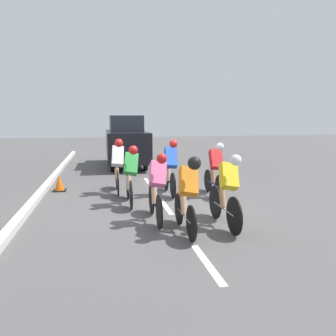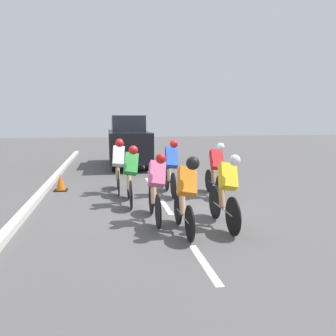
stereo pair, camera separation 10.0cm
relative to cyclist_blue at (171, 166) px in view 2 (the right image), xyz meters
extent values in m
plane|color=#565454|center=(0.37, 0.93, -0.81)|extent=(60.00, 60.00, 0.00)
cube|color=white|center=(0.37, 4.43, -0.81)|extent=(0.12, 1.40, 0.01)
cube|color=white|center=(0.37, 1.23, -0.81)|extent=(0.12, 1.40, 0.01)
cube|color=white|center=(0.37, -1.97, -0.81)|extent=(0.12, 1.40, 0.01)
cube|color=beige|center=(3.57, 1.23, -0.74)|extent=(0.20, 26.25, 0.14)
cylinder|color=black|center=(0.02, -0.57, -0.47)|extent=(0.03, 0.69, 0.69)
cylinder|color=black|center=(0.02, 0.41, -0.47)|extent=(0.03, 0.69, 0.69)
cylinder|color=black|center=(0.02, -0.08, -0.47)|extent=(0.04, 0.98, 0.04)
cylinder|color=black|center=(0.02, -0.25, -0.26)|extent=(0.04, 0.04, 0.42)
cylinder|color=white|center=(0.02, -0.13, -0.37)|extent=(0.07, 0.07, 0.16)
cylinder|color=#DBAD84|center=(0.02, -0.15, -0.29)|extent=(0.12, 0.23, 0.36)
cube|color=blue|center=(-0.01, 0.02, 0.24)|extent=(0.37, 0.50, 0.62)
sphere|color=red|center=(-0.03, 0.24, 0.63)|extent=(0.22, 0.22, 0.22)
cylinder|color=black|center=(-1.16, -0.18, -0.49)|extent=(0.03, 0.65, 0.65)
cylinder|color=black|center=(-1.16, 0.79, -0.49)|extent=(0.03, 0.65, 0.65)
cylinder|color=navy|center=(-1.16, 0.31, -0.49)|extent=(0.04, 0.97, 0.04)
cylinder|color=navy|center=(-1.16, 0.14, -0.28)|extent=(0.04, 0.04, 0.42)
cylinder|color=#1999D8|center=(-1.16, 0.26, -0.39)|extent=(0.07, 0.07, 0.16)
cylinder|color=#9E704C|center=(-1.16, 0.24, -0.31)|extent=(0.12, 0.23, 0.36)
cube|color=red|center=(-1.18, 0.41, 0.21)|extent=(0.37, 0.48, 0.59)
sphere|color=white|center=(-1.21, 0.63, 0.57)|extent=(0.21, 0.21, 0.21)
cylinder|color=black|center=(0.37, 2.58, -0.49)|extent=(0.03, 0.64, 0.64)
cylinder|color=black|center=(0.37, 3.54, -0.49)|extent=(0.03, 0.64, 0.64)
cylinder|color=#B7B7BC|center=(0.37, 3.06, -0.49)|extent=(0.04, 0.96, 0.04)
cylinder|color=#B7B7BC|center=(0.37, 2.89, -0.28)|extent=(0.04, 0.04, 0.42)
cylinder|color=#1999D8|center=(0.37, 3.01, -0.39)|extent=(0.07, 0.07, 0.16)
cylinder|color=#DBAD84|center=(0.37, 2.99, -0.31)|extent=(0.12, 0.23, 0.36)
cube|color=orange|center=(0.32, 3.16, 0.18)|extent=(0.41, 0.46, 0.58)
sphere|color=black|center=(0.28, 3.38, 0.54)|extent=(0.24, 0.24, 0.24)
cylinder|color=black|center=(1.21, 0.29, -0.47)|extent=(0.03, 0.69, 0.69)
cylinder|color=black|center=(1.21, 1.28, -0.47)|extent=(0.03, 0.69, 0.69)
cylinder|color=#B7B7BC|center=(1.21, 0.78, -0.47)|extent=(0.04, 0.99, 0.04)
cylinder|color=#B7B7BC|center=(1.21, 0.61, -0.26)|extent=(0.04, 0.04, 0.42)
cylinder|color=white|center=(1.21, 0.73, -0.37)|extent=(0.07, 0.07, 0.16)
cylinder|color=#DBAD84|center=(1.21, 0.71, -0.29)|extent=(0.12, 0.23, 0.36)
cube|color=green|center=(1.17, 0.88, 0.21)|extent=(0.40, 0.47, 0.59)
sphere|color=red|center=(1.13, 1.10, 0.57)|extent=(0.22, 0.22, 0.22)
cylinder|color=black|center=(1.45, -1.08, -0.46)|extent=(0.03, 0.71, 0.71)
cylinder|color=black|center=(1.45, -0.11, -0.46)|extent=(0.03, 0.71, 0.71)
cylinder|color=navy|center=(1.45, -0.60, -0.46)|extent=(0.04, 0.97, 0.04)
cylinder|color=navy|center=(1.45, -0.77, -0.25)|extent=(0.04, 0.04, 0.42)
cylinder|color=white|center=(1.45, -0.65, -0.36)|extent=(0.07, 0.07, 0.16)
cylinder|color=tan|center=(1.45, -0.67, -0.28)|extent=(0.12, 0.23, 0.36)
cube|color=white|center=(1.42, -0.50, 0.25)|extent=(0.37, 0.49, 0.61)
sphere|color=red|center=(1.40, -0.28, 0.64)|extent=(0.23, 0.23, 0.23)
cylinder|color=black|center=(0.80, 1.75, -0.48)|extent=(0.03, 0.68, 0.68)
cylinder|color=black|center=(0.80, 2.76, -0.48)|extent=(0.03, 0.68, 0.68)
cylinder|color=black|center=(0.80, 2.26, -0.48)|extent=(0.04, 1.01, 0.04)
cylinder|color=black|center=(0.80, 2.08, -0.27)|extent=(0.04, 0.04, 0.42)
cylinder|color=white|center=(0.80, 2.21, -0.38)|extent=(0.07, 0.07, 0.16)
cylinder|color=#DBAD84|center=(0.80, 2.18, -0.30)|extent=(0.12, 0.23, 0.36)
cube|color=pink|center=(0.75, 2.36, 0.19)|extent=(0.41, 0.45, 0.58)
sphere|color=red|center=(0.71, 2.58, 0.53)|extent=(0.21, 0.21, 0.21)
cylinder|color=black|center=(-0.49, 2.35, -0.46)|extent=(0.03, 0.71, 0.71)
cylinder|color=black|center=(-0.49, 3.38, -0.46)|extent=(0.03, 0.71, 0.71)
cylinder|color=#B7B7BC|center=(-0.49, 2.87, -0.46)|extent=(0.04, 1.03, 0.04)
cylinder|color=#B7B7BC|center=(-0.49, 2.68, -0.25)|extent=(0.04, 0.04, 0.42)
cylinder|color=green|center=(-0.49, 2.82, -0.36)|extent=(0.07, 0.07, 0.16)
cylinder|color=tan|center=(-0.49, 2.79, -0.28)|extent=(0.12, 0.23, 0.36)
cube|color=yellow|center=(-0.53, 2.97, 0.21)|extent=(0.40, 0.45, 0.57)
sphere|color=white|center=(-0.57, 3.19, 0.55)|extent=(0.21, 0.21, 0.21)
cylinder|color=black|center=(0.12, -4.48, -0.49)|extent=(0.14, 0.64, 0.64)
cylinder|color=black|center=(1.48, -4.48, -0.49)|extent=(0.14, 0.64, 0.64)
cylinder|color=black|center=(0.12, -7.31, -0.49)|extent=(0.14, 0.64, 0.64)
cylinder|color=black|center=(1.48, -7.31, -0.49)|extent=(0.14, 0.64, 0.64)
cube|color=black|center=(0.80, -5.90, 0.13)|extent=(1.70, 4.57, 1.24)
cube|color=#2D333D|center=(0.80, -6.13, 1.09)|extent=(1.39, 2.51, 0.68)
cube|color=black|center=(3.12, -1.10, -0.80)|extent=(0.36, 0.36, 0.03)
cone|color=orange|center=(3.12, -1.10, -0.55)|extent=(0.28, 0.28, 0.46)
camera|label=1|loc=(1.83, 8.80, 1.31)|focal=35.00mm
camera|label=2|loc=(1.74, 8.82, 1.31)|focal=35.00mm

